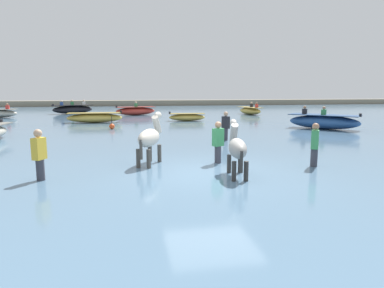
{
  "coord_description": "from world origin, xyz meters",
  "views": [
    {
      "loc": [
        -2.19,
        -8.89,
        2.57
      ],
      "look_at": [
        -0.21,
        1.82,
        0.85
      ],
      "focal_mm": 32.07,
      "sensor_mm": 36.0,
      "label": 1
    }
  ],
  "objects_px": {
    "person_wading_mid": "(218,146)",
    "horse_lead_grey": "(237,150)",
    "boat_distant_west": "(95,118)",
    "person_onlooker_left": "(226,129)",
    "boat_mid_channel": "(250,111)",
    "person_onlooker_right": "(40,160)",
    "horse_trailing_pinto": "(150,139)",
    "boat_near_port": "(136,111)",
    "boat_near_starboard": "(187,117)",
    "boat_mid_outer": "(73,109)",
    "channel_buoy": "(112,126)",
    "boat_far_offshore": "(324,122)",
    "person_spectator_far": "(314,149)"
  },
  "relations": [
    {
      "from": "person_wading_mid",
      "to": "horse_lead_grey",
      "type": "bearing_deg",
      "value": -87.59
    },
    {
      "from": "boat_distant_west",
      "to": "person_onlooker_left",
      "type": "xyz_separation_m",
      "value": [
        6.52,
        -9.78,
        0.18
      ]
    },
    {
      "from": "boat_mid_channel",
      "to": "person_onlooker_right",
      "type": "distance_m",
      "value": 24.96
    },
    {
      "from": "horse_lead_grey",
      "to": "boat_mid_channel",
      "type": "xyz_separation_m",
      "value": [
        8.25,
        21.67,
        -0.36
      ]
    },
    {
      "from": "person_wading_mid",
      "to": "horse_trailing_pinto",
      "type": "bearing_deg",
      "value": 174.41
    },
    {
      "from": "horse_lead_grey",
      "to": "boat_mid_channel",
      "type": "relative_size",
      "value": 0.56
    },
    {
      "from": "boat_near_port",
      "to": "boat_near_starboard",
      "type": "bearing_deg",
      "value": -61.41
    },
    {
      "from": "boat_mid_outer",
      "to": "channel_buoy",
      "type": "bearing_deg",
      "value": -73.18
    },
    {
      "from": "boat_distant_west",
      "to": "person_onlooker_left",
      "type": "height_order",
      "value": "person_onlooker_left"
    },
    {
      "from": "horse_lead_grey",
      "to": "person_onlooker_left",
      "type": "height_order",
      "value": "horse_lead_grey"
    },
    {
      "from": "boat_near_starboard",
      "to": "channel_buoy",
      "type": "bearing_deg",
      "value": -138.89
    },
    {
      "from": "boat_distant_west",
      "to": "boat_near_port",
      "type": "distance_m",
      "value": 7.29
    },
    {
      "from": "person_onlooker_right",
      "to": "channel_buoy",
      "type": "height_order",
      "value": "person_onlooker_right"
    },
    {
      "from": "person_onlooker_left",
      "to": "person_wading_mid",
      "type": "relative_size",
      "value": 1.0
    },
    {
      "from": "person_onlooker_left",
      "to": "person_onlooker_right",
      "type": "xyz_separation_m",
      "value": [
        -6.41,
        -5.78,
        0.0
      ]
    },
    {
      "from": "boat_near_starboard",
      "to": "boat_far_offshore",
      "type": "height_order",
      "value": "boat_far_offshore"
    },
    {
      "from": "boat_near_starboard",
      "to": "person_spectator_far",
      "type": "distance_m",
      "value": 15.54
    },
    {
      "from": "boat_mid_channel",
      "to": "boat_far_offshore",
      "type": "bearing_deg",
      "value": -89.66
    },
    {
      "from": "boat_near_starboard",
      "to": "channel_buoy",
      "type": "distance_m",
      "value": 6.81
    },
    {
      "from": "boat_mid_channel",
      "to": "person_spectator_far",
      "type": "bearing_deg",
      "value": -105.13
    },
    {
      "from": "horse_lead_grey",
      "to": "boat_distant_west",
      "type": "bearing_deg",
      "value": 107.43
    },
    {
      "from": "boat_near_port",
      "to": "channel_buoy",
      "type": "xyz_separation_m",
      "value": [
        -1.58,
        -11.0,
        -0.21
      ]
    },
    {
      "from": "person_wading_mid",
      "to": "channel_buoy",
      "type": "height_order",
      "value": "person_wading_mid"
    },
    {
      "from": "person_onlooker_left",
      "to": "boat_distant_west",
      "type": "bearing_deg",
      "value": 123.7
    },
    {
      "from": "horse_lead_grey",
      "to": "boat_far_offshore",
      "type": "height_order",
      "value": "horse_lead_grey"
    },
    {
      "from": "boat_mid_outer",
      "to": "person_onlooker_left",
      "type": "relative_size",
      "value": 2.42
    },
    {
      "from": "horse_trailing_pinto",
      "to": "person_onlooker_left",
      "type": "bearing_deg",
      "value": 50.5
    },
    {
      "from": "person_onlooker_left",
      "to": "person_wading_mid",
      "type": "bearing_deg",
      "value": -108.78
    },
    {
      "from": "boat_near_starboard",
      "to": "person_onlooker_right",
      "type": "height_order",
      "value": "person_onlooker_right"
    },
    {
      "from": "horse_trailing_pinto",
      "to": "person_wading_mid",
      "type": "xyz_separation_m",
      "value": [
        2.05,
        -0.2,
        -0.25
      ]
    },
    {
      "from": "boat_near_starboard",
      "to": "person_spectator_far",
      "type": "bearing_deg",
      "value": -85.79
    },
    {
      "from": "horse_trailing_pinto",
      "to": "boat_distant_west",
      "type": "relative_size",
      "value": 0.51
    },
    {
      "from": "boat_mid_outer",
      "to": "person_onlooker_right",
      "type": "height_order",
      "value": "boat_mid_outer"
    },
    {
      "from": "horse_trailing_pinto",
      "to": "channel_buoy",
      "type": "relative_size",
      "value": 2.6
    },
    {
      "from": "boat_mid_outer",
      "to": "boat_far_offshore",
      "type": "bearing_deg",
      "value": -44.68
    },
    {
      "from": "boat_near_port",
      "to": "person_onlooker_right",
      "type": "relative_size",
      "value": 2.31
    },
    {
      "from": "person_wading_mid",
      "to": "person_onlooker_right",
      "type": "distance_m",
      "value": 4.99
    },
    {
      "from": "boat_mid_channel",
      "to": "person_onlooker_right",
      "type": "height_order",
      "value": "person_onlooker_right"
    },
    {
      "from": "boat_mid_channel",
      "to": "boat_near_port",
      "type": "relative_size",
      "value": 0.85
    },
    {
      "from": "boat_near_starboard",
      "to": "boat_mid_outer",
      "type": "bearing_deg",
      "value": 134.49
    },
    {
      "from": "boat_mid_outer",
      "to": "person_onlooker_left",
      "type": "xyz_separation_m",
      "value": [
        9.42,
        -19.47,
        0.1
      ]
    },
    {
      "from": "boat_near_starboard",
      "to": "horse_lead_grey",
      "type": "bearing_deg",
      "value": -95.07
    },
    {
      "from": "person_wading_mid",
      "to": "boat_mid_outer",
      "type": "bearing_deg",
      "value": 108.1
    },
    {
      "from": "boat_far_offshore",
      "to": "person_onlooker_left",
      "type": "bearing_deg",
      "value": -153.57
    },
    {
      "from": "boat_near_starboard",
      "to": "horse_trailing_pinto",
      "type": "bearing_deg",
      "value": -103.96
    },
    {
      "from": "boat_distant_west",
      "to": "boat_near_starboard",
      "type": "height_order",
      "value": "boat_distant_west"
    },
    {
      "from": "boat_near_port",
      "to": "boat_near_starboard",
      "type": "distance_m",
      "value": 7.43
    },
    {
      "from": "boat_distant_west",
      "to": "person_spectator_far",
      "type": "bearing_deg",
      "value": -63.62
    },
    {
      "from": "boat_near_port",
      "to": "person_onlooker_right",
      "type": "bearing_deg",
      "value": -97.17
    },
    {
      "from": "boat_near_port",
      "to": "person_onlooker_right",
      "type": "xyz_separation_m",
      "value": [
        -2.8,
        -22.23,
        0.14
      ]
    }
  ]
}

